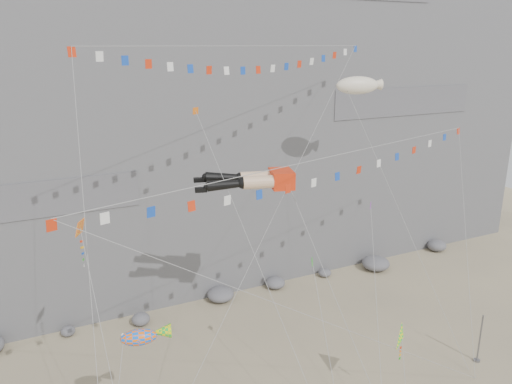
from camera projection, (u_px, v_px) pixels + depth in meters
cliff at (165, 34)px, 54.27m from camera, size 80.00×28.00×50.00m
talus_boulders at (221, 295)px, 48.26m from camera, size 60.00×3.00×1.20m
anchor_pole_right at (480, 339)px, 38.54m from camera, size 0.12×0.12×4.05m
legs_kite at (255, 180)px, 33.25m from camera, size 7.80×14.78×19.65m
flag_banner_upper at (250, 46)px, 35.18m from camera, size 26.68×18.42×30.76m
flag_banner_lower at (327, 158)px, 32.07m from camera, size 33.92×9.96×20.54m
harlequin_kite at (80, 228)px, 27.96m from camera, size 1.89×9.41×16.29m
fish_windsock at (139, 338)px, 26.21m from camera, size 4.84×3.69×9.96m
delta_kite at (402, 337)px, 32.72m from camera, size 5.40×7.29×9.42m
blimp_windsock at (358, 86)px, 41.43m from camera, size 5.22×13.30×23.99m
small_kite_a at (199, 120)px, 33.92m from camera, size 3.48×16.42×25.25m
small_kite_b at (371, 210)px, 37.44m from camera, size 7.01×11.41×17.47m
small_kite_c at (313, 266)px, 30.93m from camera, size 2.20×8.15×13.30m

